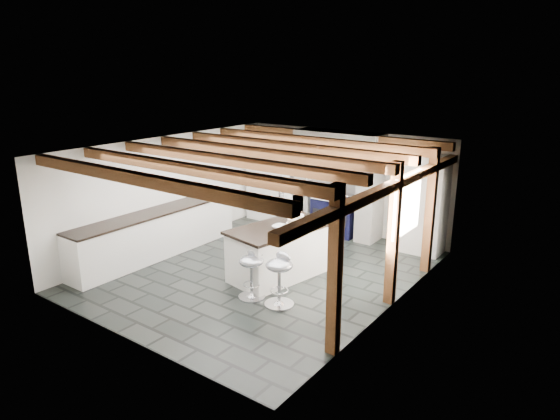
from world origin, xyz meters
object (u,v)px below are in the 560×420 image
Objects in this scene: range_cooker at (336,214)px; bar_stool_near at (280,273)px; kitchen_island at (281,251)px; bar_stool_far at (252,269)px.

range_cooker is 3.76m from bar_stool_near.
kitchen_island reaches higher than bar_stool_far.
kitchen_island is (0.39, -2.65, 0.01)m from range_cooker.
bar_stool_far is (0.15, -1.00, 0.03)m from kitchen_island.
bar_stool_near is (0.67, -0.95, 0.06)m from kitchen_island.
bar_stool_far is (-0.52, -0.05, -0.03)m from bar_stool_near.
kitchen_island reaches higher than bar_stool_near.
range_cooker is 0.49× the size of kitchen_island.
bar_stool_far is at bearing -70.61° from kitchen_island.
bar_stool_near is (1.06, -3.60, 0.08)m from range_cooker.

